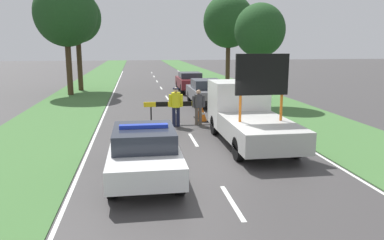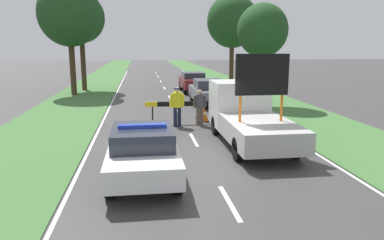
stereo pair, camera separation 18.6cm
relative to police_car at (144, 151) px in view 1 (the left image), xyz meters
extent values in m
plane|color=#3D3A3A|center=(2.00, 0.89, -0.76)|extent=(160.00, 160.00, 0.00)
cube|color=silver|center=(2.00, -2.12, -0.75)|extent=(0.12, 2.05, 0.01)
cube|color=silver|center=(2.00, 3.90, -0.75)|extent=(0.12, 2.05, 0.01)
cube|color=silver|center=(2.00, 9.93, -0.75)|extent=(0.12, 2.05, 0.01)
cube|color=silver|center=(2.00, 15.96, -0.75)|extent=(0.12, 2.05, 0.01)
cube|color=silver|center=(2.00, 21.98, -0.75)|extent=(0.12, 2.05, 0.01)
cube|color=silver|center=(2.00, 28.01, -0.75)|extent=(0.12, 2.05, 0.01)
cube|color=silver|center=(2.00, 34.04, -0.75)|extent=(0.12, 2.05, 0.01)
cube|color=silver|center=(2.00, 40.06, -0.75)|extent=(0.12, 2.05, 0.01)
cube|color=silver|center=(-1.90, 14.39, -0.75)|extent=(0.10, 59.19, 0.01)
cube|color=silver|center=(5.89, 14.39, -0.75)|extent=(0.10, 59.19, 0.01)
cube|color=#427038|center=(-4.17, 20.89, -0.74)|extent=(4.36, 120.00, 0.03)
cube|color=#427038|center=(8.17, 20.89, -0.74)|extent=(4.36, 120.00, 0.03)
cube|color=white|center=(0.00, 0.02, -0.10)|extent=(1.89, 4.58, 0.55)
cube|color=#282D38|center=(0.00, -0.11, 0.42)|extent=(1.66, 2.10, 0.50)
cylinder|color=black|center=(-0.82, 1.44, -0.38)|extent=(0.24, 0.75, 0.75)
cylinder|color=black|center=(0.82, 1.44, -0.38)|extent=(0.24, 0.75, 0.75)
cylinder|color=black|center=(-0.82, -1.40, -0.38)|extent=(0.24, 0.75, 0.75)
cylinder|color=black|center=(0.82, -1.40, -0.38)|extent=(0.24, 0.75, 0.75)
cube|color=#1E38C6|center=(0.00, -0.11, 0.72)|extent=(1.32, 0.24, 0.10)
cube|color=#193399|center=(0.00, 0.02, -0.08)|extent=(1.90, 3.75, 0.10)
cube|color=black|center=(0.00, 2.35, -0.16)|extent=(1.04, 0.08, 0.33)
cube|color=white|center=(3.99, 4.70, 0.53)|extent=(2.18, 1.95, 1.81)
cube|color=#232833|center=(3.99, 5.65, 0.86)|extent=(1.85, 0.04, 0.80)
cube|color=#B2B2AD|center=(3.99, 1.81, -0.01)|extent=(2.18, 3.83, 0.72)
cylinder|color=#D16619|center=(3.27, 1.81, 0.80)|extent=(0.09, 0.09, 0.90)
cylinder|color=#D16619|center=(4.72, 1.81, 0.80)|extent=(0.09, 0.09, 0.90)
cube|color=black|center=(3.99, 1.81, 1.94)|extent=(1.81, 0.12, 1.37)
cylinder|color=black|center=(3.03, 4.70, -0.37)|extent=(0.24, 0.78, 0.78)
cylinder|color=black|center=(4.96, 4.70, -0.37)|extent=(0.24, 0.78, 0.78)
cylinder|color=black|center=(3.03, 1.05, -0.37)|extent=(0.24, 0.78, 0.78)
cylinder|color=black|center=(4.96, 1.05, -0.37)|extent=(0.24, 0.78, 0.78)
cylinder|color=black|center=(0.50, 7.12, -0.35)|extent=(0.07, 0.07, 0.82)
cylinder|color=black|center=(3.21, 7.12, -0.35)|extent=(0.07, 0.07, 0.82)
cube|color=yellow|center=(0.44, 7.12, 0.18)|extent=(0.57, 0.08, 0.22)
cube|color=black|center=(1.01, 7.12, 0.18)|extent=(0.57, 0.08, 0.22)
cube|color=yellow|center=(1.57, 7.12, 0.18)|extent=(0.57, 0.08, 0.22)
cube|color=black|center=(2.14, 7.12, 0.18)|extent=(0.57, 0.08, 0.22)
cube|color=yellow|center=(2.70, 7.12, 0.18)|extent=(0.57, 0.08, 0.22)
cube|color=black|center=(3.27, 7.12, 0.18)|extent=(0.57, 0.08, 0.22)
cylinder|color=#191E38|center=(1.50, 6.44, -0.31)|extent=(0.17, 0.17, 0.89)
cylinder|color=#191E38|center=(1.69, 6.44, -0.31)|extent=(0.17, 0.17, 0.89)
cylinder|color=yellow|center=(1.60, 6.44, 0.47)|extent=(0.41, 0.41, 0.67)
cylinder|color=yellow|center=(1.34, 6.44, 0.43)|extent=(0.13, 0.13, 0.57)
cylinder|color=yellow|center=(1.85, 6.44, 0.43)|extent=(0.13, 0.13, 0.57)
sphere|color=beige|center=(1.60, 6.44, 0.92)|extent=(0.23, 0.23, 0.23)
cylinder|color=#141933|center=(1.60, 6.44, 0.98)|extent=(0.26, 0.26, 0.06)
cylinder|color=brown|center=(2.58, 6.60, -0.35)|extent=(0.15, 0.15, 0.82)
cylinder|color=brown|center=(2.75, 6.60, -0.35)|extent=(0.15, 0.15, 0.82)
cylinder|color=#3D3D42|center=(2.66, 6.60, 0.37)|extent=(0.38, 0.38, 0.62)
cylinder|color=#3D3D42|center=(2.43, 6.60, 0.34)|extent=(0.12, 0.12, 0.52)
cylinder|color=#3D3D42|center=(2.89, 6.60, 0.34)|extent=(0.12, 0.12, 0.52)
sphere|color=tan|center=(2.66, 6.60, 0.79)|extent=(0.21, 0.21, 0.21)
cube|color=black|center=(2.99, 7.38, -0.74)|extent=(0.52, 0.52, 0.03)
cone|color=orange|center=(2.99, 7.38, -0.38)|extent=(0.44, 0.44, 0.69)
cylinder|color=white|center=(2.99, 7.38, -0.35)|extent=(0.25, 0.25, 0.10)
cube|color=black|center=(2.99, 8.27, -0.74)|extent=(0.53, 0.53, 0.03)
cone|color=orange|center=(2.99, 8.27, -0.38)|extent=(0.45, 0.45, 0.70)
cylinder|color=white|center=(2.99, 8.27, -0.34)|extent=(0.25, 0.25, 0.10)
cube|color=slate|center=(4.16, 12.60, -0.09)|extent=(1.92, 4.64, 0.69)
cube|color=#282D38|center=(4.16, 12.46, 0.53)|extent=(1.69, 2.13, 0.55)
cylinder|color=black|center=(3.32, 14.04, -0.43)|extent=(0.24, 0.66, 0.66)
cylinder|color=black|center=(5.00, 14.04, -0.43)|extent=(0.24, 0.66, 0.66)
cylinder|color=black|center=(3.32, 11.16, -0.43)|extent=(0.24, 0.66, 0.66)
cylinder|color=black|center=(5.00, 11.16, -0.43)|extent=(0.24, 0.66, 0.66)
cube|color=maroon|center=(4.06, 18.93, -0.01)|extent=(1.83, 4.35, 0.72)
cube|color=#282D38|center=(4.06, 18.80, 0.57)|extent=(1.61, 2.00, 0.44)
cylinder|color=black|center=(3.26, 20.28, -0.37)|extent=(0.24, 0.78, 0.78)
cylinder|color=black|center=(4.85, 20.28, -0.37)|extent=(0.24, 0.78, 0.78)
cylinder|color=black|center=(3.26, 17.58, -0.37)|extent=(0.24, 0.78, 0.78)
cylinder|color=black|center=(4.85, 17.58, -0.37)|extent=(0.24, 0.78, 0.78)
cylinder|color=#42301E|center=(7.22, 11.76, 0.94)|extent=(0.37, 0.37, 3.39)
ellipsoid|color=#1E471E|center=(7.22, 11.76, 3.76)|extent=(3.01, 3.01, 3.16)
cylinder|color=#42301E|center=(-4.95, 18.40, 1.33)|extent=(0.41, 0.41, 4.18)
ellipsoid|color=#1E471E|center=(-4.95, 18.40, 5.09)|extent=(4.46, 4.46, 4.68)
cylinder|color=#42301E|center=(-4.58, 21.17, 1.42)|extent=(0.39, 0.39, 4.36)
ellipsoid|color=#1E471E|center=(-4.58, 21.17, 5.00)|extent=(3.74, 3.74, 3.93)
cylinder|color=#42301E|center=(8.71, 25.35, 1.28)|extent=(0.42, 0.42, 4.07)
ellipsoid|color=#1E471E|center=(8.71, 25.35, 5.10)|extent=(4.77, 4.77, 5.01)
camera|label=1|loc=(-0.19, -10.19, 2.91)|focal=35.00mm
camera|label=2|loc=(-0.01, -10.22, 2.91)|focal=35.00mm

